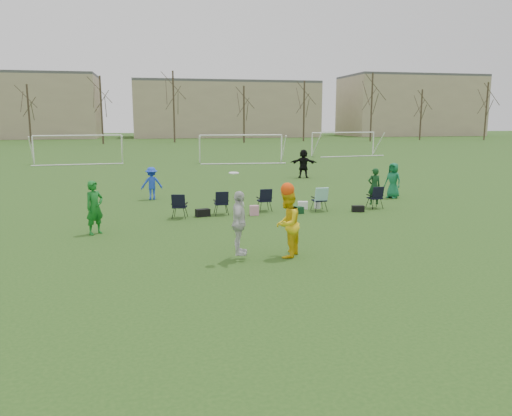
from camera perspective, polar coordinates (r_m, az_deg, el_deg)
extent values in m
plane|color=#254C17|center=(12.94, 5.87, -7.11)|extent=(260.00, 260.00, 0.00)
imported|color=#136B1F|center=(17.51, -17.97, 0.05)|extent=(0.78, 0.76, 1.81)
imported|color=blue|center=(24.41, -11.83, 2.77)|extent=(1.07, 0.70, 1.56)
imported|color=#12673E|center=(25.26, 15.39, 3.05)|extent=(0.91, 1.00, 1.72)
imported|color=black|center=(32.97, 5.45, 5.08)|extent=(1.81, 1.09, 1.86)
imported|color=silver|center=(13.54, -1.94, -1.74)|extent=(0.67, 1.10, 1.76)
imported|color=yellow|center=(13.92, 3.58, -1.83)|extent=(1.10, 1.16, 1.89)
sphere|color=#FF460D|center=(13.75, 3.62, 2.14)|extent=(0.38, 0.38, 0.38)
cylinder|color=white|center=(13.25, -2.54, 4.03)|extent=(0.27, 0.27, 0.04)
imported|color=#103D19|center=(22.22, 13.36, 2.43)|extent=(0.59, 0.39, 1.59)
cube|color=black|center=(19.92, -6.11, -0.54)|extent=(0.61, 0.42, 0.30)
cube|color=pink|center=(20.03, -0.21, -0.28)|extent=(0.35, 0.23, 0.40)
cube|color=#0E361A|center=(20.49, 4.78, -0.24)|extent=(0.49, 0.35, 0.28)
cube|color=white|center=(21.57, 5.36, 0.32)|extent=(0.48, 0.39, 0.32)
cylinder|color=silver|center=(21.76, 7.03, 0.35)|extent=(0.26, 0.26, 0.30)
cube|color=black|center=(21.24, 11.58, -0.08)|extent=(0.54, 0.35, 0.26)
cube|color=black|center=(19.69, -8.73, 0.25)|extent=(0.72, 0.72, 0.96)
cube|color=black|center=(20.21, -4.00, 0.60)|extent=(0.60, 0.60, 0.96)
cube|color=black|center=(20.90, 0.95, 0.94)|extent=(0.64, 0.64, 0.96)
cube|color=black|center=(21.16, 7.24, 0.97)|extent=(0.64, 0.64, 0.96)
cube|color=black|center=(22.20, 13.42, 1.21)|extent=(0.67, 0.67, 0.96)
cylinder|color=white|center=(46.57, -24.13, 6.05)|extent=(0.12, 0.12, 2.40)
cylinder|color=white|center=(46.23, -15.07, 6.56)|extent=(0.12, 0.12, 2.40)
cylinder|color=white|center=(46.20, -19.71, 7.81)|extent=(7.28, 0.76, 0.12)
cylinder|color=white|center=(44.29, -6.45, 6.70)|extent=(0.12, 0.12, 2.40)
cylinder|color=white|center=(45.07, 2.94, 6.81)|extent=(0.12, 0.12, 2.40)
cylinder|color=white|center=(44.48, -1.72, 8.32)|extent=(7.29, 0.63, 0.12)
cylinder|color=white|center=(51.91, 6.42, 7.20)|extent=(0.12, 0.12, 2.40)
cylinder|color=white|center=(55.52, 13.25, 7.19)|extent=(0.12, 0.12, 2.40)
cylinder|color=white|center=(53.58, 9.99, 8.49)|extent=(7.25, 1.13, 0.12)
cylinder|color=#382B21|center=(85.23, -24.52, 9.72)|extent=(0.28, 0.28, 9.00)
cylinder|color=#382B21|center=(80.59, -17.24, 10.63)|extent=(0.28, 0.28, 10.20)
cylinder|color=#382B21|center=(83.37, -9.38, 11.32)|extent=(0.28, 0.28, 11.40)
cylinder|color=#382B21|center=(81.62, -1.39, 10.64)|extent=(0.28, 0.28, 9.00)
cylinder|color=#382B21|center=(87.18, 5.50, 10.96)|extent=(0.28, 0.28, 10.20)
cylinder|color=#382B21|center=(88.32, 13.06, 11.13)|extent=(0.28, 0.28, 11.40)
cylinder|color=#382B21|center=(96.01, 18.34, 10.07)|extent=(0.28, 0.28, 9.00)
cylinder|color=#382B21|center=(99.51, 24.81, 9.98)|extent=(0.28, 0.28, 10.20)
cube|color=tan|center=(108.93, -3.54, 11.03)|extent=(38.00, 16.00, 11.00)
cube|color=tan|center=(122.79, 17.12, 10.98)|extent=(30.00, 16.00, 13.00)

